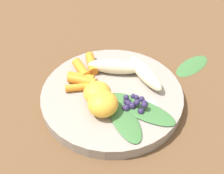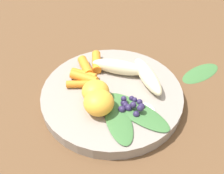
{
  "view_description": "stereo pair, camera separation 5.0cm",
  "coord_description": "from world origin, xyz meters",
  "px_view_note": "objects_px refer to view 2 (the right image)",
  "views": [
    {
      "loc": [
        0.32,
        0.17,
        0.38
      ],
      "look_at": [
        0.0,
        0.0,
        0.03
      ],
      "focal_mm": 41.14,
      "sensor_mm": 36.0,
      "label": 1
    },
    {
      "loc": [
        0.3,
        0.21,
        0.38
      ],
      "look_at": [
        0.0,
        0.0,
        0.03
      ],
      "focal_mm": 41.14,
      "sensor_mm": 36.0,
      "label": 2
    }
  ],
  "objects_px": {
    "banana_peeled_right": "(147,76)",
    "kale_leaf_stray": "(201,73)",
    "bowl": "(112,95)",
    "orange_segment_near": "(99,103)",
    "banana_peeled_left": "(119,67)"
  },
  "relations": [
    {
      "from": "bowl",
      "to": "banana_peeled_right",
      "type": "xyz_separation_m",
      "value": [
        -0.06,
        0.04,
        0.03
      ]
    },
    {
      "from": "banana_peeled_left",
      "to": "kale_leaf_stray",
      "type": "height_order",
      "value": "banana_peeled_left"
    },
    {
      "from": "orange_segment_near",
      "to": "banana_peeled_right",
      "type": "bearing_deg",
      "value": 164.96
    },
    {
      "from": "bowl",
      "to": "orange_segment_near",
      "type": "xyz_separation_m",
      "value": [
        0.06,
        0.01,
        0.03
      ]
    },
    {
      "from": "banana_peeled_right",
      "to": "kale_leaf_stray",
      "type": "xyz_separation_m",
      "value": [
        -0.12,
        0.07,
        -0.04
      ]
    },
    {
      "from": "bowl",
      "to": "kale_leaf_stray",
      "type": "bearing_deg",
      "value": 147.35
    },
    {
      "from": "kale_leaf_stray",
      "to": "banana_peeled_left",
      "type": "bearing_deg",
      "value": 153.15
    },
    {
      "from": "banana_peeled_left",
      "to": "bowl",
      "type": "bearing_deg",
      "value": 91.05
    },
    {
      "from": "banana_peeled_right",
      "to": "kale_leaf_stray",
      "type": "height_order",
      "value": "banana_peeled_right"
    },
    {
      "from": "orange_segment_near",
      "to": "kale_leaf_stray",
      "type": "distance_m",
      "value": 0.27
    },
    {
      "from": "banana_peeled_right",
      "to": "bowl",
      "type": "bearing_deg",
      "value": 92.14
    },
    {
      "from": "bowl",
      "to": "banana_peeled_right",
      "type": "relative_size",
      "value": 2.44
    },
    {
      "from": "bowl",
      "to": "orange_segment_near",
      "type": "height_order",
      "value": "orange_segment_near"
    },
    {
      "from": "bowl",
      "to": "banana_peeled_left",
      "type": "bearing_deg",
      "value": -158.73
    },
    {
      "from": "banana_peeled_right",
      "to": "orange_segment_near",
      "type": "relative_size",
      "value": 2.08
    }
  ]
}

